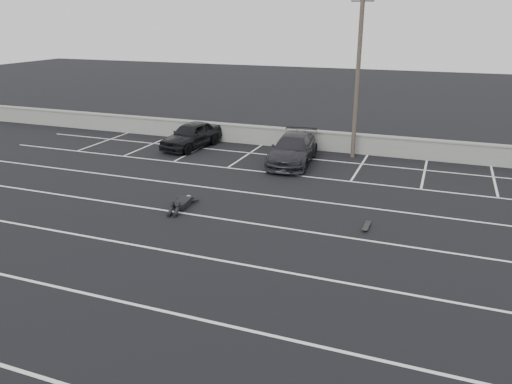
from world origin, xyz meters
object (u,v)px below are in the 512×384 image
at_px(car_left, 191,135).
at_px(car_right, 293,150).
at_px(utility_pole, 358,76).
at_px(person, 184,199).
at_px(skateboard, 366,227).

relative_size(car_left, car_right, 0.87).
xyz_separation_m(car_left, utility_pole, (8.78, 1.27, 3.43)).
height_order(car_right, person, car_right).
bearing_deg(utility_pole, skateboard, -76.69).
distance_m(utility_pole, skateboard, 10.30).
relative_size(car_right, skateboard, 6.65).
height_order(car_right, utility_pole, utility_pole).
distance_m(utility_pole, person, 11.32).
bearing_deg(car_left, person, -55.70).
bearing_deg(person, skateboard, -5.19).
xyz_separation_m(utility_pole, person, (-4.82, -9.47, -3.90)).
bearing_deg(person, car_right, 65.45).
distance_m(car_right, person, 7.55).
bearing_deg(car_right, utility_pole, 35.78).
relative_size(car_right, person, 1.88).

